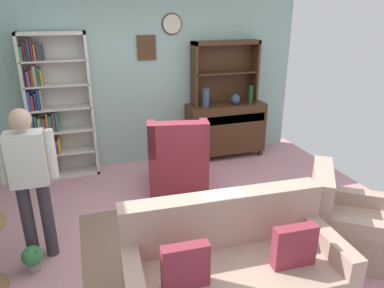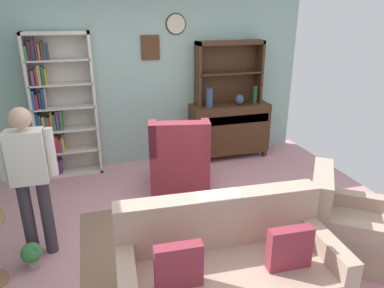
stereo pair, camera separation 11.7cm
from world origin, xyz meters
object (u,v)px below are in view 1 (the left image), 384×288
at_px(sideboard, 225,128).
at_px(person_reading, 30,176).
at_px(bookshelf, 55,111).
at_px(vase_tall, 206,98).
at_px(bottle_wine, 251,94).
at_px(coffee_table, 218,217).
at_px(potted_plant_small, 33,257).
at_px(book_stack, 222,203).
at_px(sideboard_hutch, 225,64).
at_px(wingback_chair, 178,165).
at_px(couch_floral, 232,271).
at_px(vase_round, 235,99).
at_px(armchair_floral, 343,225).

bearing_deg(sideboard, person_reading, -146.49).
xyz_separation_m(bookshelf, vase_tall, (2.26, -0.16, 0.06)).
bearing_deg(bottle_wine, coffee_table, -123.54).
xyz_separation_m(potted_plant_small, book_stack, (1.91, -0.11, 0.30)).
bearing_deg(potted_plant_small, book_stack, -3.20).
relative_size(coffee_table, book_stack, 4.18).
relative_size(bottle_wine, potted_plant_small, 1.10).
xyz_separation_m(sideboard_hutch, coffee_table, (-1.06, -2.39, -1.21)).
bearing_deg(book_stack, bottle_wine, 56.95).
bearing_deg(wingback_chair, bottle_wine, 29.49).
xyz_separation_m(vase_tall, book_stack, (-0.60, -2.13, -0.61)).
height_order(bookshelf, couch_floral, bookshelf).
distance_m(potted_plant_small, person_reading, 0.79).
relative_size(sideboard_hutch, book_stack, 5.75).
distance_m(couch_floral, potted_plant_small, 1.91).
bearing_deg(book_stack, wingback_chair, 95.65).
height_order(vase_round, couch_floral, vase_round).
height_order(bookshelf, sideboard, bookshelf).
distance_m(wingback_chair, book_stack, 1.28).
bearing_deg(sideboard, vase_round, -27.17).
distance_m(vase_tall, book_stack, 2.29).
distance_m(wingback_chair, potted_plant_small, 2.14).
bearing_deg(bookshelf, book_stack, -53.98).
xyz_separation_m(bookshelf, bottle_wine, (3.04, -0.17, 0.06)).
height_order(wingback_chair, coffee_table, wingback_chair).
xyz_separation_m(sideboard_hutch, vase_tall, (-0.39, -0.19, -0.49)).
bearing_deg(armchair_floral, vase_round, 90.24).
xyz_separation_m(couch_floral, potted_plant_small, (-1.66, 0.93, -0.15)).
bearing_deg(person_reading, vase_round, 31.40).
height_order(potted_plant_small, person_reading, person_reading).
relative_size(potted_plant_small, book_stack, 1.42).
bearing_deg(book_stack, vase_round, 62.42).
bearing_deg(bottle_wine, sideboard_hutch, 153.04).
height_order(couch_floral, potted_plant_small, couch_floral).
distance_m(vase_tall, bottle_wine, 0.78).
xyz_separation_m(person_reading, coffee_table, (1.76, -0.41, -0.55)).
height_order(sideboard, book_stack, sideboard).
bearing_deg(book_stack, sideboard, 65.89).
bearing_deg(sideboard, wingback_chair, -139.83).
bearing_deg(coffee_table, person_reading, 166.85).
bearing_deg(sideboard, potted_plant_small, -144.07).
distance_m(vase_tall, potted_plant_small, 3.35).
distance_m(wingback_chair, person_reading, 2.02).
bearing_deg(wingback_chair, vase_tall, 49.93).
distance_m(vase_tall, coffee_table, 2.41).
bearing_deg(sideboard_hutch, couch_floral, -111.52).
bearing_deg(armchair_floral, vase_tall, 101.28).
height_order(couch_floral, book_stack, couch_floral).
relative_size(vase_tall, couch_floral, 0.17).
xyz_separation_m(sideboard, sideboard_hutch, (0.00, 0.11, 1.05)).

